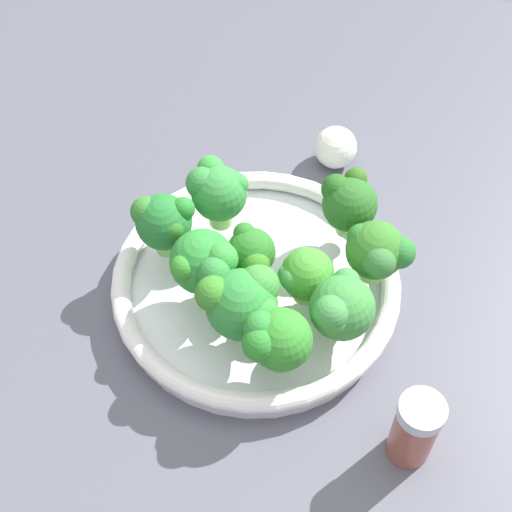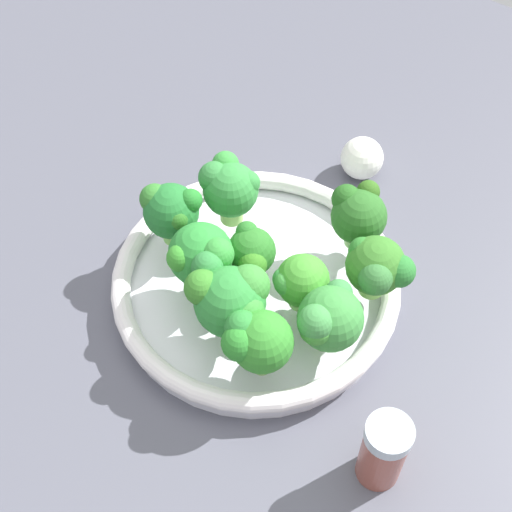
{
  "view_description": "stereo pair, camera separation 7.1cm",
  "coord_description": "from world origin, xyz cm",
  "px_view_note": "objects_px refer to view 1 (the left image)",
  "views": [
    {
      "loc": [
        18.94,
        -35.74,
        65.12
      ],
      "look_at": [
        -0.72,
        3.73,
        6.53
      ],
      "focal_mm": 53.28,
      "sensor_mm": 36.0,
      "label": 1
    },
    {
      "loc": [
        25.02,
        -32.07,
        65.12
      ],
      "look_at": [
        -0.72,
        3.73,
        6.53
      ],
      "focal_mm": 53.28,
      "sensor_mm": 36.0,
      "label": 2
    }
  ],
  "objects_px": {
    "broccoli_floret_8": "(217,191)",
    "broccoli_floret_9": "(274,339)",
    "broccoli_floret_5": "(377,252)",
    "pepper_shaker": "(415,429)",
    "broccoli_floret_0": "(340,308)",
    "garlic_bulb": "(336,147)",
    "broccoli_floret_3": "(305,276)",
    "broccoli_floret_1": "(243,303)",
    "broccoli_floret_7": "(163,222)",
    "bowl": "(256,284)",
    "broccoli_floret_2": "(348,202)",
    "broccoli_floret_4": "(203,266)",
    "broccoli_floret_6": "(251,254)"
  },
  "relations": [
    {
      "from": "broccoli_floret_8",
      "to": "pepper_shaker",
      "type": "bearing_deg",
      "value": -27.37
    },
    {
      "from": "broccoli_floret_5",
      "to": "broccoli_floret_8",
      "type": "bearing_deg",
      "value": -178.65
    },
    {
      "from": "broccoli_floret_0",
      "to": "broccoli_floret_5",
      "type": "xyz_separation_m",
      "value": [
        0.01,
        0.07,
        0.0
      ]
    },
    {
      "from": "broccoli_floret_1",
      "to": "broccoli_floret_9",
      "type": "distance_m",
      "value": 0.05
    },
    {
      "from": "broccoli_floret_7",
      "to": "pepper_shaker",
      "type": "height_order",
      "value": "broccoli_floret_7"
    },
    {
      "from": "broccoli_floret_4",
      "to": "broccoli_floret_5",
      "type": "height_order",
      "value": "broccoli_floret_4"
    },
    {
      "from": "broccoli_floret_5",
      "to": "garlic_bulb",
      "type": "relative_size",
      "value": 1.39
    },
    {
      "from": "broccoli_floret_7",
      "to": "garlic_bulb",
      "type": "relative_size",
      "value": 1.43
    },
    {
      "from": "broccoli_floret_8",
      "to": "broccoli_floret_0",
      "type": "bearing_deg",
      "value": -23.28
    },
    {
      "from": "bowl",
      "to": "broccoli_floret_2",
      "type": "distance_m",
      "value": 0.12
    },
    {
      "from": "broccoli_floret_2",
      "to": "broccoli_floret_4",
      "type": "height_order",
      "value": "broccoli_floret_4"
    },
    {
      "from": "broccoli_floret_2",
      "to": "garlic_bulb",
      "type": "height_order",
      "value": "broccoli_floret_2"
    },
    {
      "from": "broccoli_floret_5",
      "to": "broccoli_floret_8",
      "type": "xyz_separation_m",
      "value": [
        -0.17,
        -0.0,
        0.01
      ]
    },
    {
      "from": "broccoli_floret_2",
      "to": "broccoli_floret_5",
      "type": "bearing_deg",
      "value": -42.87
    },
    {
      "from": "broccoli_floret_2",
      "to": "broccoli_floret_5",
      "type": "height_order",
      "value": "same"
    },
    {
      "from": "broccoli_floret_3",
      "to": "broccoli_floret_5",
      "type": "relative_size",
      "value": 0.89
    },
    {
      "from": "broccoli_floret_8",
      "to": "broccoli_floret_9",
      "type": "xyz_separation_m",
      "value": [
        0.13,
        -0.13,
        0.0
      ]
    },
    {
      "from": "broccoli_floret_1",
      "to": "broccoli_floret_5",
      "type": "bearing_deg",
      "value": 52.95
    },
    {
      "from": "broccoli_floret_0",
      "to": "broccoli_floret_8",
      "type": "distance_m",
      "value": 0.18
    },
    {
      "from": "broccoli_floret_1",
      "to": "broccoli_floret_6",
      "type": "bearing_deg",
      "value": 110.39
    },
    {
      "from": "broccoli_floret_2",
      "to": "broccoli_floret_9",
      "type": "height_order",
      "value": "broccoli_floret_9"
    },
    {
      "from": "broccoli_floret_6",
      "to": "broccoli_floret_1",
      "type": "bearing_deg",
      "value": -69.61
    },
    {
      "from": "broccoli_floret_5",
      "to": "broccoli_floret_7",
      "type": "bearing_deg",
      "value": -163.06
    },
    {
      "from": "bowl",
      "to": "broccoli_floret_7",
      "type": "height_order",
      "value": "broccoli_floret_7"
    },
    {
      "from": "broccoli_floret_2",
      "to": "broccoli_floret_6",
      "type": "distance_m",
      "value": 0.11
    },
    {
      "from": "bowl",
      "to": "broccoli_floret_7",
      "type": "xyz_separation_m",
      "value": [
        -0.1,
        -0.01,
        0.06
      ]
    },
    {
      "from": "broccoli_floret_0",
      "to": "garlic_bulb",
      "type": "bearing_deg",
      "value": 112.81
    },
    {
      "from": "broccoli_floret_1",
      "to": "broccoli_floret_2",
      "type": "xyz_separation_m",
      "value": [
        0.04,
        0.16,
        -0.01
      ]
    },
    {
      "from": "broccoli_floret_8",
      "to": "broccoli_floret_9",
      "type": "bearing_deg",
      "value": -45.89
    },
    {
      "from": "broccoli_floret_2",
      "to": "broccoli_floret_5",
      "type": "distance_m",
      "value": 0.07
    },
    {
      "from": "broccoli_floret_6",
      "to": "pepper_shaker",
      "type": "distance_m",
      "value": 0.22
    },
    {
      "from": "bowl",
      "to": "broccoli_floret_6",
      "type": "relative_size",
      "value": 4.95
    },
    {
      "from": "bowl",
      "to": "broccoli_floret_5",
      "type": "xyz_separation_m",
      "value": [
        0.1,
        0.05,
        0.06
      ]
    },
    {
      "from": "broccoli_floret_9",
      "to": "broccoli_floret_0",
      "type": "bearing_deg",
      "value": 57.6
    },
    {
      "from": "broccoli_floret_0",
      "to": "broccoli_floret_1",
      "type": "bearing_deg",
      "value": -153.6
    },
    {
      "from": "broccoli_floret_1",
      "to": "pepper_shaker",
      "type": "relative_size",
      "value": 0.92
    },
    {
      "from": "broccoli_floret_2",
      "to": "broccoli_floret_6",
      "type": "relative_size",
      "value": 1.17
    },
    {
      "from": "broccoli_floret_6",
      "to": "garlic_bulb",
      "type": "distance_m",
      "value": 0.22
    },
    {
      "from": "broccoli_floret_3",
      "to": "broccoli_floret_7",
      "type": "relative_size",
      "value": 0.86
    },
    {
      "from": "broccoli_floret_1",
      "to": "garlic_bulb",
      "type": "xyz_separation_m",
      "value": [
        -0.02,
        0.27,
        -0.06
      ]
    },
    {
      "from": "broccoli_floret_6",
      "to": "broccoli_floret_2",
      "type": "bearing_deg",
      "value": 57.96
    },
    {
      "from": "broccoli_floret_7",
      "to": "broccoli_floret_3",
      "type": "bearing_deg",
      "value": 3.46
    },
    {
      "from": "broccoli_floret_6",
      "to": "broccoli_floret_7",
      "type": "height_order",
      "value": "broccoli_floret_7"
    },
    {
      "from": "broccoli_floret_3",
      "to": "broccoli_floret_9",
      "type": "distance_m",
      "value": 0.08
    },
    {
      "from": "broccoli_floret_5",
      "to": "pepper_shaker",
      "type": "xyz_separation_m",
      "value": [
        0.09,
        -0.14,
        -0.03
      ]
    },
    {
      "from": "broccoli_floret_2",
      "to": "pepper_shaker",
      "type": "relative_size",
      "value": 0.8
    },
    {
      "from": "broccoli_floret_9",
      "to": "pepper_shaker",
      "type": "relative_size",
      "value": 0.85
    },
    {
      "from": "bowl",
      "to": "broccoli_floret_9",
      "type": "xyz_separation_m",
      "value": [
        0.06,
        -0.08,
        0.06
      ]
    },
    {
      "from": "broccoli_floret_3",
      "to": "broccoli_floret_5",
      "type": "bearing_deg",
      "value": 45.19
    },
    {
      "from": "broccoli_floret_8",
      "to": "bowl",
      "type": "bearing_deg",
      "value": -34.46
    }
  ]
}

